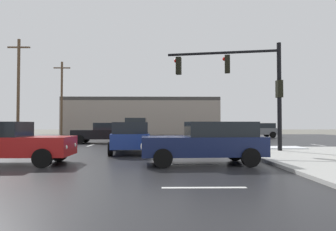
{
  "coord_description": "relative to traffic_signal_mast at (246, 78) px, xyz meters",
  "views": [
    {
      "loc": [
        -0.97,
        -21.08,
        1.52
      ],
      "look_at": [
        -0.5,
        6.64,
        2.29
      ],
      "focal_mm": 32.17,
      "sensor_mm": 36.0,
      "label": 1
    }
  ],
  "objects": [
    {
      "name": "suv_tan",
      "position": [
        -6.87,
        12.11,
        -2.87
      ],
      "size": [
        2.29,
        4.89,
        2.03
      ],
      "rotation": [
        0.0,
        0.0,
        -1.54
      ],
      "color": "tan",
      "rests_on": "road_asphalt"
    },
    {
      "name": "sedan_blue",
      "position": [
        -6.13,
        -0.23,
        -3.1
      ],
      "size": [
        2.43,
        4.68,
        1.58
      ],
      "rotation": [
        0.0,
        0.0,
        1.69
      ],
      "color": "navy",
      "rests_on": "road_asphalt"
    },
    {
      "name": "road_asphalt",
      "position": [
        -3.43,
        5.23,
        -3.95
      ],
      "size": [
        44.0,
        44.0,
        0.02
      ],
      "primitive_type": "cube",
      "color": "#232326",
      "rests_on": "ground_plane"
    },
    {
      "name": "sedan_navy",
      "position": [
        -2.76,
        -4.61,
        -3.1
      ],
      "size": [
        4.63,
        2.27,
        1.58
      ],
      "rotation": [
        0.0,
        0.0,
        3.21
      ],
      "color": "#141E47",
      "rests_on": "road_asphalt"
    },
    {
      "name": "strip_building_background",
      "position": [
        -7.53,
        29.77,
        -1.31
      ],
      "size": [
        22.29,
        8.0,
        5.3
      ],
      "color": "gray",
      "rests_on": "ground_plane"
    },
    {
      "name": "sedan_black",
      "position": [
        -8.93,
        7.69,
        -3.1
      ],
      "size": [
        4.54,
        2.02,
        1.58
      ],
      "rotation": [
        0.0,
        0.0,
        3.14
      ],
      "color": "black",
      "rests_on": "road_asphalt"
    },
    {
      "name": "traffic_signal_mast",
      "position": [
        0.0,
        0.0,
        0.0
      ],
      "size": [
        5.93,
        1.43,
        5.62
      ],
      "rotation": [
        0.0,
        0.0,
        2.94
      ],
      "color": "black",
      "rests_on": "sidewalk_corner"
    },
    {
      "name": "snow_strip_curbside",
      "position": [
        1.57,
        1.23,
        -3.79
      ],
      "size": [
        4.0,
        1.6,
        0.06
      ],
      "primitive_type": "cube",
      "color": "white",
      "rests_on": "sidewalk_corner"
    },
    {
      "name": "utility_pole_distant",
      "position": [
        -17.81,
        24.09,
        1.14
      ],
      "size": [
        2.2,
        0.28,
        9.75
      ],
      "color": "brown",
      "rests_on": "ground_plane"
    },
    {
      "name": "lane_markings",
      "position": [
        -2.23,
        3.85,
        -3.93
      ],
      "size": [
        36.15,
        36.15,
        0.01
      ],
      "color": "silver",
      "rests_on": "road_asphalt"
    },
    {
      "name": "ground_plane",
      "position": [
        -3.43,
        5.23,
        -3.96
      ],
      "size": [
        120.0,
        120.0,
        0.0
      ],
      "primitive_type": "plane",
      "color": "slate"
    },
    {
      "name": "sedan_red",
      "position": [
        -10.25,
        -4.65,
        -3.1
      ],
      "size": [
        4.57,
        2.11,
        1.58
      ],
      "rotation": [
        0.0,
        0.0,
        0.02
      ],
      "color": "#B21919",
      "rests_on": "road_asphalt"
    },
    {
      "name": "utility_pole_far",
      "position": [
        -18.65,
        13.92,
        1.21
      ],
      "size": [
        2.2,
        0.28,
        9.89
      ],
      "color": "brown",
      "rests_on": "ground_plane"
    },
    {
      "name": "sedan_grey",
      "position": [
        6.14,
        17.41,
        -3.1
      ],
      "size": [
        4.59,
        2.14,
        1.58
      ],
      "rotation": [
        0.0,
        0.0,
        3.18
      ],
      "color": "slate",
      "rests_on": "road_asphalt"
    }
  ]
}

